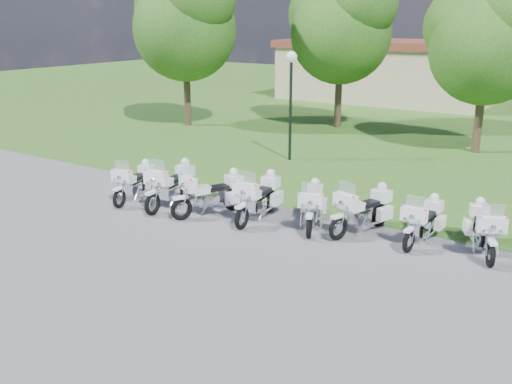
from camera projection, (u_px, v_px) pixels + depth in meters
The scene contains 15 objects.
ground at pixel (219, 234), 15.32m from camera, with size 100.00×100.00×0.00m, color #5D5D63.
grass_lawn at pixel (470, 108), 36.88m from camera, with size 100.00×48.00×0.01m, color #355E1D.
motorcycle_0 at pixel (135, 181), 18.08m from camera, with size 0.99×2.14×1.45m.
motorcycle_1 at pixel (172, 184), 17.49m from camera, with size 0.98×2.44×1.64m.
motorcycle_2 at pixel (212, 192), 16.71m from camera, with size 1.39×2.22×1.60m.
motorcycle_3 at pixel (259, 197), 16.32m from camera, with size 0.90×2.38×1.60m.
motorcycle_4 at pixel (313, 205), 15.73m from camera, with size 1.25×2.07×1.48m.
motorcycle_5 at pixel (364, 209), 15.32m from camera, with size 1.20×2.23×1.55m.
motorcycle_6 at pixel (424, 220), 14.63m from camera, with size 0.78×2.11×1.42m.
motorcycle_7 at pixel (484, 228), 13.99m from camera, with size 1.27×2.06×1.48m.
lamp_post at pixel (291, 79), 22.42m from camera, with size 0.44×0.44×4.35m.
tree_0 at pixel (184, 19), 29.41m from camera, with size 6.28×5.36×8.37m.
tree_1 at pixel (341, 24), 29.01m from camera, with size 6.02×5.14×8.02m.
tree_2 at pixel (487, 37), 23.35m from camera, with size 5.47×4.67×7.29m.
building_west at pixel (389, 70), 40.24m from camera, with size 14.56×8.32×4.10m.
Camera 1 is at (8.72, -11.41, 5.56)m, focal length 40.00 mm.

